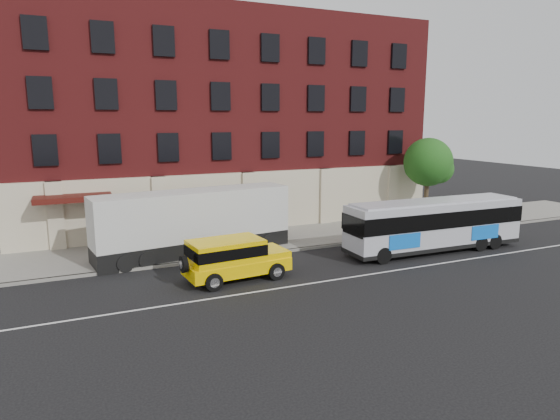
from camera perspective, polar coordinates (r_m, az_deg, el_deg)
name	(u,v)px	position (r m, az deg, el deg)	size (l,w,h in m)	color
ground	(335,284)	(23.38, 6.46, -8.63)	(120.00, 120.00, 0.00)	black
sidewalk	(263,240)	(31.11, -1.97, -3.53)	(60.00, 6.00, 0.15)	gray
kerb	(283,251)	(28.45, 0.32, -4.89)	(60.00, 0.25, 0.15)	gray
lane_line	(329,281)	(23.79, 5.85, -8.26)	(60.00, 0.12, 0.01)	silver
building	(223,121)	(37.62, -6.68, 10.41)	(30.00, 12.10, 15.00)	maroon
sign_pole	(131,243)	(26.03, -17.17, -3.71)	(0.30, 0.20, 2.50)	slate
street_tree	(429,164)	(37.92, 17.10, 5.21)	(3.60, 3.60, 6.20)	#37291B
city_bus	(435,223)	(29.82, 17.76, -1.49)	(11.22, 2.67, 3.06)	#AAACB6
yellow_suv	(232,257)	(23.56, -5.66, -5.49)	(5.42, 2.68, 2.03)	#FFCE00
shipping_container	(194,224)	(27.97, -10.05, -1.58)	(11.43, 3.77, 3.74)	black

